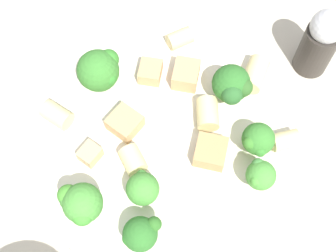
{
  "coord_description": "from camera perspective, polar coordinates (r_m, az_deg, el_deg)",
  "views": [
    {
      "loc": [
        0.02,
        -0.16,
        0.38
      ],
      "look_at": [
        0.0,
        0.0,
        0.05
      ],
      "focal_mm": 50.0,
      "sensor_mm": 36.0,
      "label": 1
    }
  ],
  "objects": [
    {
      "name": "chicken_chunk_3",
      "position": [
        0.4,
        -2.17,
        6.62
      ],
      "size": [
        0.02,
        0.02,
        0.01
      ],
      "primitive_type": "cube",
      "rotation": [
        0.0,
        0.0,
        1.52
      ],
      "color": "tan",
      "rests_on": "pasta_bowl"
    },
    {
      "name": "rigatoni_5",
      "position": [
        0.39,
        -13.29,
        1.72
      ],
      "size": [
        0.03,
        0.03,
        0.02
      ],
      "primitive_type": "cylinder",
      "rotation": [
        1.57,
        0.0,
        1.1
      ],
      "color": "beige",
      "rests_on": "pasta_bowl"
    },
    {
      "name": "broccoli_floret_5",
      "position": [
        0.36,
        10.89,
        -1.68
      ],
      "size": [
        0.03,
        0.03,
        0.03
      ],
      "color": "#84AD60",
      "rests_on": "pasta_bowl"
    },
    {
      "name": "rigatoni_0",
      "position": [
        0.38,
        14.13,
        -1.25
      ],
      "size": [
        0.02,
        0.02,
        0.01
      ],
      "primitive_type": "cylinder",
      "rotation": [
        1.57,
        0.0,
        1.94
      ],
      "color": "beige",
      "rests_on": "pasta_bowl"
    },
    {
      "name": "rigatoni_2",
      "position": [
        0.4,
        10.54,
        6.22
      ],
      "size": [
        0.03,
        0.03,
        0.02
      ],
      "primitive_type": "cylinder",
      "rotation": [
        1.57,
        0.0,
        2.87
      ],
      "color": "beige",
      "rests_on": "pasta_bowl"
    },
    {
      "name": "broccoli_floret_0",
      "position": [
        0.39,
        -8.31,
        6.82
      ],
      "size": [
        0.03,
        0.04,
        0.04
      ],
      "color": "#84AD60",
      "rests_on": "pasta_bowl"
    },
    {
      "name": "pepper_shaker",
      "position": [
        0.44,
        18.06,
        9.76
      ],
      "size": [
        0.03,
        0.03,
        0.07
      ],
      "color": "#332D28",
      "rests_on": "ground_plane"
    },
    {
      "name": "chicken_chunk_4",
      "position": [
        0.38,
        -5.23,
        0.62
      ],
      "size": [
        0.03,
        0.03,
        0.01
      ],
      "primitive_type": "cube",
      "rotation": [
        0.0,
        0.0,
        2.6
      ],
      "color": "tan",
      "rests_on": "pasta_bowl"
    },
    {
      "name": "broccoli_floret_1",
      "position": [
        0.35,
        11.18,
        -5.92
      ],
      "size": [
        0.02,
        0.02,
        0.03
      ],
      "color": "#9EC175",
      "rests_on": "pasta_bowl"
    },
    {
      "name": "chicken_chunk_1",
      "position": [
        0.37,
        5.22,
        -3.15
      ],
      "size": [
        0.03,
        0.03,
        0.01
      ],
      "primitive_type": "cube",
      "rotation": [
        0.0,
        0.0,
        1.46
      ],
      "color": "tan",
      "rests_on": "pasta_bowl"
    },
    {
      "name": "broccoli_floret_6",
      "position": [
        0.34,
        -10.61,
        -9.29
      ],
      "size": [
        0.03,
        0.03,
        0.04
      ],
      "color": "#93B766",
      "rests_on": "pasta_bowl"
    },
    {
      "name": "pasta_bowl",
      "position": [
        0.39,
        0.0,
        -1.6
      ],
      "size": [
        0.24,
        0.24,
        0.04
      ],
      "color": "silver",
      "rests_on": "ground_plane"
    },
    {
      "name": "ground_plane",
      "position": [
        0.41,
        0.0,
        -2.82
      ],
      "size": [
        2.0,
        2.0,
        0.0
      ],
      "primitive_type": "plane",
      "color": "#BCB29E"
    },
    {
      "name": "rigatoni_1",
      "position": [
        0.38,
        4.86,
        1.49
      ],
      "size": [
        0.02,
        0.03,
        0.02
      ],
      "primitive_type": "cylinder",
      "rotation": [
        1.57,
        0.0,
        0.14
      ],
      "color": "beige",
      "rests_on": "pasta_bowl"
    },
    {
      "name": "broccoli_floret_2",
      "position": [
        0.34,
        -3.42,
        -13.0
      ],
      "size": [
        0.03,
        0.03,
        0.03
      ],
      "color": "#93B766",
      "rests_on": "pasta_bowl"
    },
    {
      "name": "broccoli_floret_4",
      "position": [
        0.35,
        -3.14,
        -7.58
      ],
      "size": [
        0.02,
        0.03,
        0.03
      ],
      "color": "#9EC175",
      "rests_on": "pasta_bowl"
    },
    {
      "name": "broccoli_floret_3",
      "position": [
        0.38,
        7.83,
        4.91
      ],
      "size": [
        0.03,
        0.04,
        0.04
      ],
      "color": "#93B766",
      "rests_on": "pasta_bowl"
    },
    {
      "name": "chicken_chunk_2",
      "position": [
        0.37,
        -9.49,
        -3.38
      ],
      "size": [
        0.02,
        0.02,
        0.01
      ],
      "primitive_type": "cube",
      "rotation": [
        0.0,
        0.0,
        1.06
      ],
      "color": "tan",
      "rests_on": "pasta_bowl"
    },
    {
      "name": "rigatoni_4",
      "position": [
        0.36,
        -4.29,
        -4.16
      ],
      "size": [
        0.03,
        0.03,
        0.02
      ],
      "primitive_type": "cylinder",
      "rotation": [
        1.57,
        0.0,
        0.59
      ],
      "color": "beige",
      "rests_on": "pasta_bowl"
    },
    {
      "name": "rigatoni_3",
      "position": [
        0.42,
        1.7,
        10.59
      ],
      "size": [
        0.03,
        0.02,
        0.01
      ],
      "primitive_type": "cylinder",
      "rotation": [
        1.57,
        0.0,
        2.16
      ],
      "color": "beige",
      "rests_on": "pasta_bowl"
    },
    {
      "name": "chicken_chunk_0",
      "position": [
        0.39,
        2.2,
        6.27
      ],
      "size": [
        0.02,
        0.03,
        0.02
      ],
      "primitive_type": "cube",
      "rotation": [
        0.0,
        0.0,
        1.5
      ],
      "color": "tan",
      "rests_on": "pasta_bowl"
    }
  ]
}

